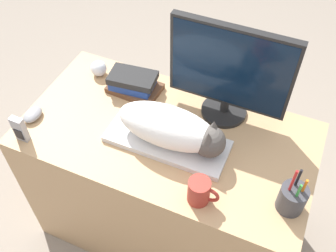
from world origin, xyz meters
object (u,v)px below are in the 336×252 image
(cat, at_px, (174,128))
(book_stack, at_px, (133,83))
(coffee_mug, at_px, (200,191))
(baseball, at_px, (99,68))
(keyboard, at_px, (167,141))
(monitor, at_px, (230,71))
(phone, at_px, (20,129))
(pen_cup, at_px, (292,198))
(computer_mouse, at_px, (33,114))

(cat, xyz_separation_m, book_stack, (-0.28, 0.21, -0.06))
(coffee_mug, height_order, baseball, coffee_mug)
(baseball, bearing_deg, keyboard, -28.82)
(monitor, bearing_deg, keyboard, -121.47)
(coffee_mug, bearing_deg, phone, -178.30)
(coffee_mug, xyz_separation_m, baseball, (-0.64, 0.42, -0.01))
(phone, bearing_deg, baseball, 79.80)
(coffee_mug, distance_m, baseball, 0.77)
(monitor, xyz_separation_m, pen_cup, (0.34, -0.33, -0.17))
(keyboard, height_order, cat, cat)
(monitor, relative_size, pen_cup, 2.28)
(baseball, height_order, phone, phone)
(pen_cup, bearing_deg, book_stack, 158.01)
(cat, relative_size, baseball, 5.90)
(book_stack, bearing_deg, phone, -123.08)
(coffee_mug, relative_size, phone, 0.97)
(monitor, distance_m, book_stack, 0.44)
(monitor, xyz_separation_m, phone, (-0.67, -0.44, -0.17))
(monitor, height_order, coffee_mug, monitor)
(computer_mouse, bearing_deg, baseball, 71.48)
(keyboard, relative_size, pen_cup, 2.29)
(book_stack, bearing_deg, monitor, 4.27)
(baseball, relative_size, phone, 0.62)
(cat, xyz_separation_m, computer_mouse, (-0.58, -0.10, -0.08))
(coffee_mug, relative_size, baseball, 1.56)
(keyboard, distance_m, pen_cup, 0.50)
(keyboard, height_order, computer_mouse, computer_mouse)
(keyboard, relative_size, cat, 1.12)
(computer_mouse, relative_size, baseball, 1.29)
(computer_mouse, relative_size, pen_cup, 0.45)
(cat, distance_m, computer_mouse, 0.59)
(computer_mouse, xyz_separation_m, coffee_mug, (0.75, -0.09, 0.03))
(keyboard, bearing_deg, baseball, 151.18)
(cat, xyz_separation_m, pen_cup, (0.46, -0.09, -0.04))
(phone, bearing_deg, pen_cup, 6.61)
(computer_mouse, relative_size, book_stack, 0.41)
(keyboard, bearing_deg, monitor, 58.53)
(pen_cup, distance_m, book_stack, 0.79)
(coffee_mug, xyz_separation_m, phone, (-0.72, -0.02, 0.01))
(cat, bearing_deg, keyboard, 180.00)
(keyboard, relative_size, computer_mouse, 5.13)
(book_stack, bearing_deg, keyboard, -40.16)
(cat, bearing_deg, monitor, 63.22)
(coffee_mug, relative_size, book_stack, 0.49)
(computer_mouse, bearing_deg, cat, 9.35)
(pen_cup, bearing_deg, monitor, 136.11)
(cat, distance_m, phone, 0.58)
(coffee_mug, distance_m, phone, 0.72)
(keyboard, relative_size, baseball, 6.64)
(computer_mouse, xyz_separation_m, phone, (0.03, -0.11, 0.04))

